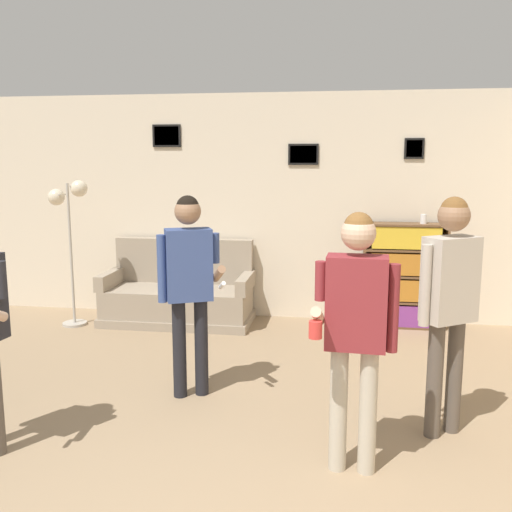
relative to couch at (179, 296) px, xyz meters
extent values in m
cube|color=beige|center=(1.18, 0.41, 1.04)|extent=(7.88, 0.06, 2.70)
cube|color=black|center=(-0.21, 0.37, 1.90)|extent=(0.35, 0.02, 0.27)
cube|color=gray|center=(-0.21, 0.36, 1.90)|extent=(0.30, 0.01, 0.22)
cube|color=black|center=(2.71, 0.37, 1.74)|extent=(0.22, 0.02, 0.23)
cube|color=#B2B2BC|center=(2.71, 0.36, 1.74)|extent=(0.18, 0.01, 0.19)
cube|color=black|center=(1.44, 0.37, 1.67)|extent=(0.36, 0.02, 0.24)
cube|color=gray|center=(1.44, 0.36, 1.67)|extent=(0.31, 0.01, 0.20)
cube|color=gray|center=(0.00, -0.06, -0.26)|extent=(1.76, 0.80, 0.10)
cube|color=gray|center=(0.00, -0.06, -0.05)|extent=(1.70, 0.74, 0.32)
cube|color=gray|center=(0.00, 0.27, 0.38)|extent=(1.70, 0.14, 0.55)
cube|color=gray|center=(-0.82, -0.06, 0.20)|extent=(0.12, 0.74, 0.18)
cube|color=gray|center=(0.82, -0.06, 0.20)|extent=(0.12, 0.74, 0.18)
cube|color=brown|center=(2.18, 0.19, 0.29)|extent=(0.02, 0.30, 1.21)
cube|color=brown|center=(3.09, 0.19, 0.29)|extent=(0.02, 0.30, 1.21)
cube|color=brown|center=(2.63, 0.33, 0.29)|extent=(0.93, 0.01, 1.21)
cube|color=brown|center=(2.63, 0.19, -0.30)|extent=(0.88, 0.30, 0.02)
cube|color=brown|center=(2.63, 0.19, 0.89)|extent=(0.88, 0.30, 0.02)
cube|color=brown|center=(2.63, 0.19, -0.01)|extent=(0.88, 0.30, 0.02)
cube|color=brown|center=(2.63, 0.19, 0.29)|extent=(0.88, 0.30, 0.02)
cube|color=brown|center=(2.63, 0.19, 0.60)|extent=(0.88, 0.30, 0.02)
cube|color=#7F3889|center=(2.63, 0.18, -0.16)|extent=(0.76, 0.26, 0.25)
cube|color=#B77023|center=(2.63, 0.18, 0.14)|extent=(0.76, 0.26, 0.25)
cube|color=#B77023|center=(2.63, 0.18, 0.44)|extent=(0.76, 0.26, 0.25)
cube|color=gold|center=(2.63, 0.18, 0.74)|extent=(0.76, 0.26, 0.25)
cylinder|color=#ADA89E|center=(-1.18, -0.34, -0.29)|extent=(0.28, 0.28, 0.03)
cylinder|color=#ADA89E|center=(-1.18, -0.34, 0.54)|extent=(0.03, 0.03, 1.63)
cylinder|color=#ADA89E|center=(-1.11, -0.34, 1.32)|extent=(0.02, 0.16, 0.02)
sphere|color=beige|center=(-1.04, -0.34, 1.29)|extent=(0.19, 0.19, 0.19)
cylinder|color=#ADA89E|center=(-1.25, -0.34, 1.22)|extent=(0.02, 0.16, 0.02)
sphere|color=beige|center=(-1.32, -0.34, 1.19)|extent=(0.19, 0.19, 0.19)
cylinder|color=#232328|center=(-0.19, -3.23, 0.88)|extent=(0.07, 0.07, 0.24)
cylinder|color=black|center=(0.63, -2.14, 0.10)|extent=(0.11, 0.11, 0.81)
cylinder|color=black|center=(0.79, -2.07, 0.10)|extent=(0.11, 0.11, 0.81)
cube|color=#384C84|center=(0.71, -2.10, 0.79)|extent=(0.41, 0.33, 0.57)
sphere|color=#997051|center=(0.71, -2.10, 1.21)|extent=(0.21, 0.21, 0.21)
sphere|color=black|center=(0.71, -2.10, 1.25)|extent=(0.18, 0.18, 0.18)
cylinder|color=#384C84|center=(0.91, -2.02, 0.91)|extent=(0.07, 0.07, 0.24)
cylinder|color=#997051|center=(0.96, -2.14, 0.73)|extent=(0.17, 0.30, 0.18)
cylinder|color=white|center=(1.01, -2.26, 0.67)|extent=(0.09, 0.14, 0.09)
cylinder|color=#384C84|center=(0.51, -2.19, 0.77)|extent=(0.07, 0.07, 0.54)
cylinder|color=#B7AD99|center=(1.91, -3.07, 0.09)|extent=(0.11, 0.11, 0.80)
cylinder|color=#B7AD99|center=(2.09, -3.08, 0.09)|extent=(0.11, 0.11, 0.80)
cube|color=maroon|center=(2.00, -3.08, 0.77)|extent=(0.37, 0.22, 0.57)
sphere|color=#D1A889|center=(2.00, -3.08, 1.19)|extent=(0.21, 0.21, 0.21)
sphere|color=brown|center=(2.00, -3.08, 1.23)|extent=(0.18, 0.18, 0.18)
cylinder|color=maroon|center=(2.22, -3.09, 0.75)|extent=(0.07, 0.07, 0.53)
cylinder|color=maroon|center=(1.79, -3.06, 0.90)|extent=(0.07, 0.07, 0.24)
cylinder|color=#D1A889|center=(1.78, -3.20, 0.71)|extent=(0.08, 0.30, 0.18)
cylinder|color=red|center=(1.77, -3.33, 0.67)|extent=(0.08, 0.08, 0.10)
cylinder|color=brown|center=(2.57, -2.54, 0.10)|extent=(0.11, 0.11, 0.83)
cylinder|color=brown|center=(2.72, -2.44, 0.10)|extent=(0.11, 0.11, 0.83)
cube|color=#BCB2A3|center=(2.65, -2.49, 0.81)|extent=(0.41, 0.37, 0.59)
sphere|color=#997051|center=(2.65, -2.49, 1.25)|extent=(0.21, 0.21, 0.21)
sphere|color=brown|center=(2.65, -2.49, 1.28)|extent=(0.18, 0.18, 0.18)
cylinder|color=#BCB2A3|center=(2.83, -2.37, 0.79)|extent=(0.07, 0.07, 0.55)
cylinder|color=#BCB2A3|center=(2.47, -2.61, 0.79)|extent=(0.07, 0.07, 0.55)
cylinder|color=white|center=(2.82, 0.19, 0.95)|extent=(0.07, 0.07, 0.11)
camera|label=1|loc=(1.90, -6.44, 1.62)|focal=40.00mm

